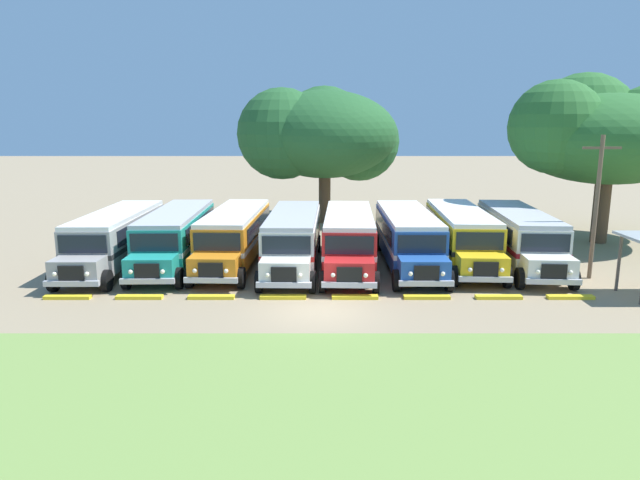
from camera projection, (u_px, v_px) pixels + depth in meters
name	position (u px, v px, depth m)	size (l,w,h in m)	color
ground_plane	(320.00, 311.00, 22.74)	(220.00, 220.00, 0.00)	#937F60
foreground_grass_strip	(319.00, 408.00, 14.99)	(80.00, 10.85, 0.01)	olive
parked_bus_slot_0	(117.00, 236.00, 29.88)	(2.73, 10.85, 2.82)	#9E9993
parked_bus_slot_1	(177.00, 234.00, 30.25)	(2.88, 10.86, 2.82)	teal
parked_bus_slot_2	(236.00, 234.00, 30.38)	(3.05, 10.89, 2.82)	orange
parked_bus_slot_3	(294.00, 237.00, 29.66)	(2.93, 10.87, 2.82)	silver
parked_bus_slot_4	(350.00, 237.00, 29.65)	(3.10, 10.89, 2.82)	red
parked_bus_slot_5	(409.00, 236.00, 29.89)	(2.74, 10.85, 2.82)	#23519E
parked_bus_slot_6	(462.00, 233.00, 30.52)	(3.13, 10.90, 2.82)	yellow
parked_bus_slot_7	(520.00, 235.00, 30.13)	(3.33, 10.94, 2.82)	silver
curb_wheelstop_0	(69.00, 297.00, 24.32)	(2.00, 0.36, 0.15)	yellow
curb_wheelstop_1	(140.00, 297.00, 24.32)	(2.00, 0.36, 0.15)	yellow
curb_wheelstop_2	(212.00, 297.00, 24.31)	(2.00, 0.36, 0.15)	yellow
curb_wheelstop_3	(284.00, 297.00, 24.31)	(2.00, 0.36, 0.15)	yellow
curb_wheelstop_4	(356.00, 297.00, 24.30)	(2.00, 0.36, 0.15)	yellow
curb_wheelstop_5	(428.00, 297.00, 24.30)	(2.00, 0.36, 0.15)	yellow
curb_wheelstop_6	(500.00, 297.00, 24.29)	(2.00, 0.36, 0.15)	yellow
curb_wheelstop_7	(571.00, 297.00, 24.29)	(2.00, 0.36, 0.15)	yellow
broad_shade_tree	(323.00, 134.00, 42.24)	(12.07, 11.28, 10.33)	brown
secondary_tree	(605.00, 134.00, 35.38)	(13.06, 12.43, 10.78)	brown
utility_pole	(598.00, 203.00, 26.79)	(1.80, 0.20, 6.91)	brown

